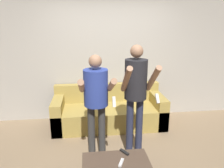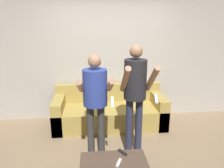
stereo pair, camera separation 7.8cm
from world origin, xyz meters
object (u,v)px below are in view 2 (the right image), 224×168
Objects in this scene: person_standing_left at (95,94)px; coffee_table at (114,166)px; couch at (109,112)px; remote_near at (119,163)px; person_standing_right at (135,88)px; remote_far at (122,152)px.

person_standing_left is 1.94× the size of coffee_table.
person_standing_left is at bearing -105.77° from couch.
person_standing_left is 10.50× the size of remote_near.
coffee_table is at bearing -116.86° from person_standing_right.
person_standing_right is 0.94m from remote_far.
person_standing_right is 2.11× the size of coffee_table.
person_standing_left reaches higher than remote_near.
remote_near is (0.06, -0.03, 0.06)m from coffee_table.
remote_far is at bearing 70.79° from remote_near.
remote_near is at bearing -109.21° from remote_far.
remote_far reaches higher than coffee_table.
remote_far is (0.03, -1.65, 0.14)m from couch.
coffee_table is 5.61× the size of remote_far.
person_standing_right reaches higher than remote_far.
person_standing_left is at bearing 118.63° from remote_far.
remote_near and remote_far have the same top height.
coffee_table is at bearing -93.16° from couch.
person_standing_left is 1.04m from coffee_table.
remote_far is at bearing 55.04° from coffee_table.
person_standing_right reaches higher than person_standing_left.
person_standing_left reaches higher than coffee_table.
person_standing_right is 11.82× the size of remote_far.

